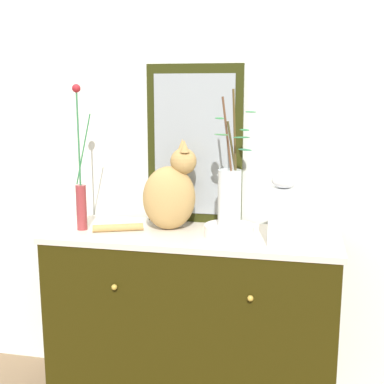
# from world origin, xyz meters

# --- Properties ---
(wall_back) EXTENTS (4.40, 0.08, 2.60)m
(wall_back) POSITION_xyz_m (0.00, 0.29, 1.30)
(wall_back) COLOR silver
(wall_back) RESTS_ON ground_plane
(sideboard) EXTENTS (1.25, 0.45, 0.83)m
(sideboard) POSITION_xyz_m (0.00, -0.00, 0.41)
(sideboard) COLOR black
(sideboard) RESTS_ON ground_plane
(mirror_leaning) EXTENTS (0.44, 0.03, 0.72)m
(mirror_leaning) POSITION_xyz_m (-0.03, 0.19, 1.18)
(mirror_leaning) COLOR black
(mirror_leaning) RESTS_ON sideboard
(cat_sitting) EXTENTS (0.45, 0.25, 0.40)m
(cat_sitting) POSITION_xyz_m (-0.11, 0.04, 0.99)
(cat_sitting) COLOR #AC864C
(cat_sitting) RESTS_ON sideboard
(vase_slim_green) EXTENTS (0.08, 0.05, 0.63)m
(vase_slim_green) POSITION_xyz_m (-0.48, -0.04, 0.99)
(vase_slim_green) COLOR maroon
(vase_slim_green) RESTS_ON sideboard
(bowl_porcelain) EXTENTS (0.21, 0.21, 0.05)m
(bowl_porcelain) POSITION_xyz_m (0.16, -0.02, 0.85)
(bowl_porcelain) COLOR silver
(bowl_porcelain) RESTS_ON sideboard
(vase_glass_clear) EXTENTS (0.18, 0.15, 0.56)m
(vase_glass_clear) POSITION_xyz_m (0.16, -0.02, 1.01)
(vase_glass_clear) COLOR silver
(vase_glass_clear) RESTS_ON bowl_porcelain
(jar_lidded_porcelain) EXTENTS (0.11, 0.11, 0.31)m
(jar_lidded_porcelain) POSITION_xyz_m (0.38, -0.08, 0.96)
(jar_lidded_porcelain) COLOR white
(jar_lidded_porcelain) RESTS_ON sideboard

